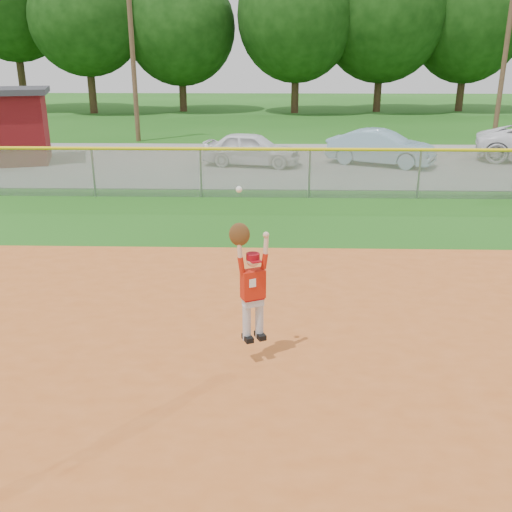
{
  "coord_description": "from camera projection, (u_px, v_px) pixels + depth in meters",
  "views": [
    {
      "loc": [
        -1.15,
        -7.3,
        4.21
      ],
      "look_at": [
        -1.4,
        1.45,
        1.1
      ],
      "focal_mm": 40.0,
      "sensor_mm": 36.0,
      "label": 1
    }
  ],
  "objects": [
    {
      "name": "parking_strip",
      "position": [
        300.0,
        163.0,
        23.32
      ],
      "size": [
        44.0,
        10.0,
        0.03
      ],
      "primitive_type": "cube",
      "color": "slate",
      "rests_on": "ground"
    },
    {
      "name": "outfield_fence",
      "position": [
        310.0,
        170.0,
        17.38
      ],
      "size": [
        40.06,
        0.1,
        1.55
      ],
      "color": "gray",
      "rests_on": "ground"
    },
    {
      "name": "power_lines",
      "position": [
        318.0,
        44.0,
        27.39
      ],
      "size": [
        19.4,
        0.24,
        9.0
      ],
      "color": "#4C3823",
      "rests_on": "ground"
    },
    {
      "name": "ground",
      "position": [
        349.0,
        362.0,
        8.26
      ],
      "size": [
        120.0,
        120.0,
        0.0
      ],
      "primitive_type": "plane",
      "color": "#1C5513",
      "rests_on": "ground"
    },
    {
      "name": "car_white_a",
      "position": [
        252.0,
        149.0,
        22.46
      ],
      "size": [
        4.06,
        2.27,
        1.3
      ],
      "primitive_type": "imported",
      "rotation": [
        0.0,
        0.0,
        1.37
      ],
      "color": "white",
      "rests_on": "parking_strip"
    },
    {
      "name": "ballplayer",
      "position": [
        251.0,
        283.0,
        7.82
      ],
      "size": [
        0.56,
        0.34,
        2.22
      ],
      "color": "silver",
      "rests_on": "ground"
    },
    {
      "name": "car_blue",
      "position": [
        381.0,
        148.0,
        22.57
      ],
      "size": [
        4.38,
        3.08,
        1.37
      ],
      "primitive_type": "imported",
      "rotation": [
        0.0,
        0.0,
        1.13
      ],
      "color": "#7FA7BE",
      "rests_on": "parking_strip"
    },
    {
      "name": "utility_shed",
      "position": [
        0.0,
        126.0,
        22.75
      ],
      "size": [
        4.67,
        4.09,
        2.95
      ],
      "color": "#550C0E",
      "rests_on": "ground"
    },
    {
      "name": "tree_line",
      "position": [
        302.0,
        6.0,
        41.42
      ],
      "size": [
        62.37,
        13.0,
        14.43
      ],
      "color": "#422D1C",
      "rests_on": "ground"
    }
  ]
}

